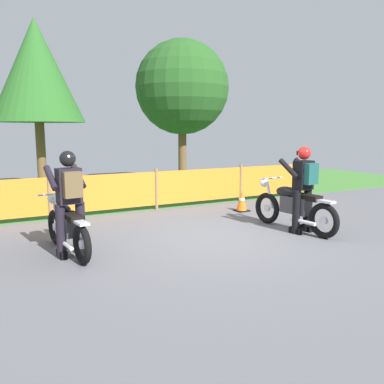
{
  "coord_description": "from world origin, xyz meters",
  "views": [
    {
      "loc": [
        -3.85,
        -6.25,
        2.01
      ],
      "look_at": [
        -0.54,
        0.0,
        0.9
      ],
      "focal_mm": 37.26,
      "sensor_mm": 36.0,
      "label": 1
    }
  ],
  "objects": [
    {
      "name": "barrier_fence",
      "position": [
        -0.0,
        2.94,
        0.54
      ],
      "size": [
        10.36,
        0.08,
        1.05
      ],
      "color": "olive",
      "rests_on": "ground"
    },
    {
      "name": "ground",
      "position": [
        0.0,
        0.0,
        -0.01
      ],
      "size": [
        24.0,
        24.0,
        0.02
      ],
      "primitive_type": "cube",
      "color": "#5B5B60"
    },
    {
      "name": "motorcycle_lead",
      "position": [
        -2.69,
        0.3,
        0.45
      ],
      "size": [
        0.57,
        1.95,
        0.93
      ],
      "rotation": [
        0.0,
        0.0,
        1.7
      ],
      "color": "black",
      "rests_on": "ground"
    },
    {
      "name": "tree_leftmost",
      "position": [
        -2.19,
        6.94,
        3.76
      ],
      "size": [
        2.77,
        2.77,
        5.32
      ],
      "color": "brown",
      "rests_on": "ground"
    },
    {
      "name": "grass_verge",
      "position": [
        0.0,
        5.66,
        0.01
      ],
      "size": [
        24.0,
        5.45,
        0.01
      ],
      "primitive_type": "cube",
      "color": "#427A33",
      "rests_on": "ground"
    },
    {
      "name": "motorcycle_trailing",
      "position": [
        1.62,
        -0.27,
        0.49
      ],
      "size": [
        0.63,
        2.13,
        1.01
      ],
      "rotation": [
        0.0,
        0.0,
        1.69
      ],
      "color": "black",
      "rests_on": "ground"
    },
    {
      "name": "rider_lead",
      "position": [
        -2.67,
        0.09,
        0.95
      ],
      "size": [
        0.6,
        0.72,
        1.69
      ],
      "rotation": [
        0.0,
        0.0,
        1.7
      ],
      "color": "black",
      "rests_on": "ground"
    },
    {
      "name": "traffic_cone",
      "position": [
        1.8,
        1.77,
        0.26
      ],
      "size": [
        0.32,
        0.32,
        0.53
      ],
      "color": "black",
      "rests_on": "ground"
    },
    {
      "name": "tree_near_left",
      "position": [
        2.3,
        6.07,
        3.4
      ],
      "size": [
        3.14,
        3.14,
        4.98
      ],
      "color": "brown",
      "rests_on": "ground"
    },
    {
      "name": "rider_trailing",
      "position": [
        1.65,
        -0.5,
        0.95
      ],
      "size": [
        0.59,
        0.71,
        1.69
      ],
      "rotation": [
        0.0,
        0.0,
        1.69
      ],
      "color": "black",
      "rests_on": "ground"
    }
  ]
}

